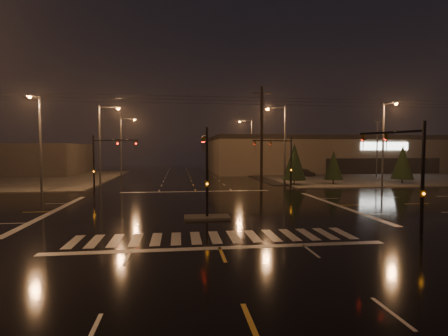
{
  "coord_description": "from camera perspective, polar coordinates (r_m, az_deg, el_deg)",
  "views": [
    {
      "loc": [
        -1.85,
        -26.77,
        4.53
      ],
      "look_at": [
        1.94,
        2.25,
        3.0
      ],
      "focal_mm": 28.0,
      "sensor_mm": 36.0,
      "label": 1
    }
  ],
  "objects": [
    {
      "name": "median_island",
      "position": [
        23.28,
        -2.77,
        -8.05
      ],
      "size": [
        3.0,
        1.6,
        0.15
      ],
      "primitive_type": "cube",
      "color": "#43413C",
      "rests_on": "ground"
    },
    {
      "name": "car_parked",
      "position": [
        60.76,
        13.02,
        -0.7
      ],
      "size": [
        3.08,
        4.4,
        1.39
      ],
      "primitive_type": "imported",
      "rotation": [
        0.0,
        0.0,
        0.39
      ],
      "color": "black",
      "rests_on": "ground"
    },
    {
      "name": "sidewalk_ne",
      "position": [
        65.25,
        21.81,
        -1.15
      ],
      "size": [
        36.0,
        36.0,
        0.12
      ],
      "primitive_type": "cube",
      "color": "#43413C",
      "rests_on": "ground"
    },
    {
      "name": "parking_lot",
      "position": [
        66.17,
        26.43,
        -1.21
      ],
      "size": [
        50.0,
        24.0,
        0.08
      ],
      "primitive_type": "cube",
      "color": "black",
      "rests_on": "ground"
    },
    {
      "name": "conifer_0",
      "position": [
        45.27,
        11.42,
        1.01
      ],
      "size": [
        2.95,
        2.95,
        5.31
      ],
      "color": "black",
      "rests_on": "ground"
    },
    {
      "name": "utility_pole_1",
      "position": [
        41.97,
        6.16,
        5.16
      ],
      "size": [
        2.2,
        0.32,
        12.0
      ],
      "color": "black",
      "rests_on": "ground"
    },
    {
      "name": "streetlight_1",
      "position": [
        45.75,
        -19.27,
        4.42
      ],
      "size": [
        2.77,
        0.32,
        10.0
      ],
      "color": "#38383A",
      "rests_on": "ground"
    },
    {
      "name": "stop_bar_far",
      "position": [
        38.09,
        -4.61,
        -3.84
      ],
      "size": [
        16.0,
        0.5,
        0.01
      ],
      "primitive_type": "cube",
      "color": "beige",
      "rests_on": "ground"
    },
    {
      "name": "retail_building",
      "position": [
        81.56,
        19.44,
        2.34
      ],
      "size": [
        60.2,
        28.3,
        7.2
      ],
      "color": "#6F604F",
      "rests_on": "ground"
    },
    {
      "name": "signal_mast_se",
      "position": [
        20.89,
        27.9,
        0.39
      ],
      "size": [
        1.55,
        3.87,
        6.0
      ],
      "color": "black",
      "rests_on": "ground"
    },
    {
      "name": "streetlight_6",
      "position": [
        44.84,
        24.77,
        4.35
      ],
      "size": [
        0.32,
        2.77,
        10.0
      ],
      "color": "#38383A",
      "rests_on": "ground"
    },
    {
      "name": "streetlight_3",
      "position": [
        44.73,
        9.54,
        4.58
      ],
      "size": [
        2.77,
        0.32,
        10.0
      ],
      "color": "#38383A",
      "rests_on": "ground"
    },
    {
      "name": "streetlight_5",
      "position": [
        40.53,
        -27.96,
        4.44
      ],
      "size": [
        0.32,
        2.77,
        10.0
      ],
      "color": "#38383A",
      "rests_on": "ground"
    },
    {
      "name": "conifer_2",
      "position": [
        51.4,
        27.13,
        0.82
      ],
      "size": [
        2.79,
        2.79,
        5.06
      ],
      "color": "black",
      "rests_on": "ground"
    },
    {
      "name": "signal_mast_nw",
      "position": [
        37.7,
        -19.15,
        1.71
      ],
      "size": [
        4.84,
        1.86,
        6.0
      ],
      "color": "black",
      "rests_on": "ground"
    },
    {
      "name": "crosswalk",
      "position": [
        18.43,
        -1.48,
        -11.23
      ],
      "size": [
        15.0,
        2.6,
        0.01
      ],
      "primitive_type": "cube",
      "color": "beige",
      "rests_on": "ground"
    },
    {
      "name": "streetlight_4",
      "position": [
        64.12,
        4.3,
        4.13
      ],
      "size": [
        2.77,
        0.32,
        10.0
      ],
      "color": "#38383A",
      "rests_on": "ground"
    },
    {
      "name": "stop_bar_near",
      "position": [
        16.51,
        -0.74,
        -12.92
      ],
      "size": [
        16.0,
        0.5,
        0.01
      ],
      "primitive_type": "cube",
      "color": "beige",
      "rests_on": "ground"
    },
    {
      "name": "signal_mast_ne",
      "position": [
        38.62,
        9.66,
        1.86
      ],
      "size": [
        4.84,
        1.86,
        6.0
      ],
      "color": "black",
      "rests_on": "ground"
    },
    {
      "name": "conifer_1",
      "position": [
        47.28,
        17.45,
        0.47
      ],
      "size": [
        2.38,
        2.38,
        4.43
      ],
      "color": "black",
      "rests_on": "ground"
    },
    {
      "name": "streetlight_2",
      "position": [
        61.5,
        -16.21,
        4.06
      ],
      "size": [
        2.77,
        0.32,
        10.0
      ],
      "color": "#38383A",
      "rests_on": "ground"
    },
    {
      "name": "ground",
      "position": [
        27.21,
        -3.46,
        -6.6
      ],
      "size": [
        140.0,
        140.0,
        0.0
      ],
      "primitive_type": "plane",
      "color": "black",
      "rests_on": "ground"
    },
    {
      "name": "signal_mast_median",
      "position": [
        23.78,
        -2.97,
        1.11
      ],
      "size": [
        0.25,
        4.59,
        6.0
      ],
      "color": "black",
      "rests_on": "ground"
    }
  ]
}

